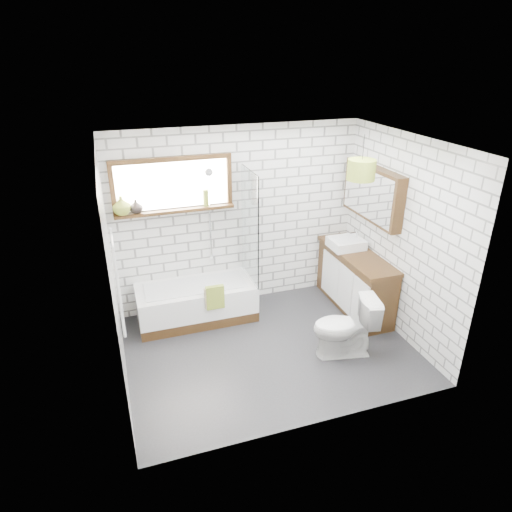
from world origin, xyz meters
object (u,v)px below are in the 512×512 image
object	(u,v)px
vanity	(355,281)
basin	(346,243)
toilet	(345,327)
pendant	(361,170)
bathtub	(196,302)

from	to	relation	value
vanity	basin	size ratio (longest dim) A/B	3.26
basin	toilet	size ratio (longest dim) A/B	0.60
basin	pendant	world-z (taller)	pendant
pendant	bathtub	bearing A→B (deg)	156.87
basin	pendant	distance (m)	1.37
bathtub	basin	world-z (taller)	basin
vanity	toilet	bearing A→B (deg)	-125.29
bathtub	toilet	bearing A→B (deg)	-41.58
pendant	basin	bearing A→B (deg)	67.83
vanity	toilet	xyz separation A→B (m)	(-0.66, -0.93, -0.04)
vanity	pendant	size ratio (longest dim) A/B	4.55
bathtub	toilet	distance (m)	2.01
vanity	pendant	bearing A→B (deg)	-128.28
basin	pendant	xyz separation A→B (m)	(-0.25, -0.61, 1.20)
toilet	pendant	distance (m)	1.84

